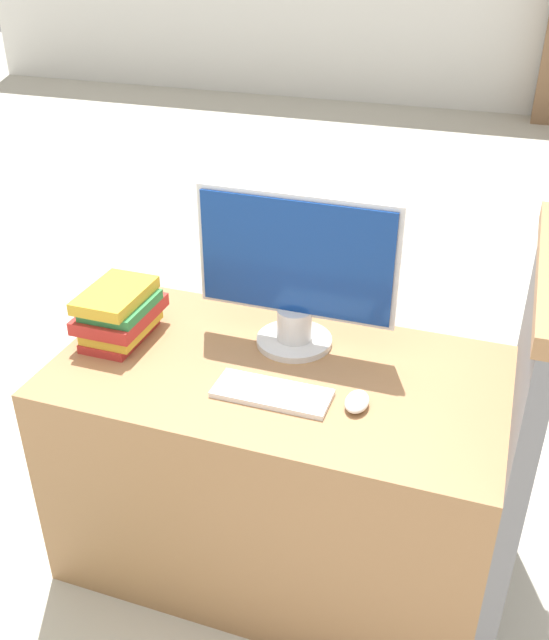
# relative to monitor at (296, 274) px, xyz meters

# --- Properties ---
(ground_plane) EXTENTS (20.00, 20.00, 0.00)m
(ground_plane) POSITION_rel_monitor_xyz_m (-0.00, -0.52, -0.97)
(ground_plane) COLOR #BCB7A8
(desk) EXTENTS (1.31, 0.72, 0.73)m
(desk) POSITION_rel_monitor_xyz_m (-0.00, -0.15, -0.60)
(desk) COLOR #9E7047
(desk) RESTS_ON ground_plane
(carrel_divider) EXTENTS (0.07, 0.78, 1.18)m
(carrel_divider) POSITION_rel_monitor_xyz_m (0.67, -0.12, -0.37)
(carrel_divider) COLOR slate
(carrel_divider) RESTS_ON ground_plane
(monitor) EXTENTS (0.60, 0.23, 0.48)m
(monitor) POSITION_rel_monitor_xyz_m (0.00, 0.00, 0.00)
(monitor) COLOR silver
(monitor) RESTS_ON desk
(keyboard) EXTENTS (0.32, 0.13, 0.02)m
(keyboard) POSITION_rel_monitor_xyz_m (0.02, -0.28, -0.23)
(keyboard) COLOR white
(keyboard) RESTS_ON desk
(mouse) EXTENTS (0.06, 0.10, 0.04)m
(mouse) POSITION_rel_monitor_xyz_m (0.25, -0.26, -0.22)
(mouse) COLOR white
(mouse) RESTS_ON desk
(book_stack) EXTENTS (0.20, 0.28, 0.17)m
(book_stack) POSITION_rel_monitor_xyz_m (-0.52, -0.14, -0.15)
(book_stack) COLOR #B72D28
(book_stack) RESTS_ON desk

